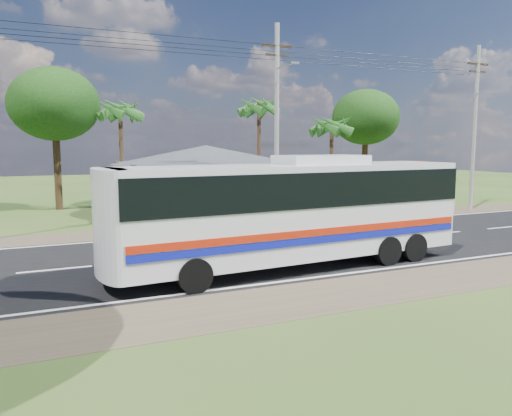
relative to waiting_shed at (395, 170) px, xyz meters
The scene contains 14 objects.
ground 15.77m from the waiting_shed, 146.82° to the right, with size 120.00×120.00×0.00m, color #2D4E1B.
road 15.77m from the waiting_shed, 146.82° to the right, with size 120.00×16.00×0.03m.
house 12.82m from the waiting_shed, 159.46° to the left, with size 12.40×10.00×5.00m.
waiting_shed is the anchor object (origin of this frame).
concrete_barrier 3.82m from the waiting_shed, 109.03° to the right, with size 7.00×0.30×0.90m, color #9E9E99.
utility_poles 10.96m from the waiting_shed, 168.97° to the right, with size 32.80×2.22×11.00m.
palm_near 5.23m from the waiting_shed, 144.46° to the left, with size 2.80×2.80×6.70m.
palm_mid 10.85m from the waiting_shed, 135.00° to the left, with size 2.80×2.80×8.20m.
palm_far 19.00m from the waiting_shed, 156.19° to the left, with size 2.80×2.80×7.70m.
tree_behind_house 23.46m from the waiting_shed, 155.66° to the left, with size 6.00×6.00×9.61m.
tree_behind_shed 8.99m from the waiting_shed, 68.20° to the left, with size 5.60×5.60×9.02m.
coach_bus 18.25m from the waiting_shed, 140.26° to the right, with size 13.20×3.57×4.05m.
motorcycle 9.35m from the waiting_shed, 162.32° to the right, with size 0.54×1.56×0.82m, color black.
person 3.23m from the waiting_shed, 105.33° to the right, with size 0.62×0.41×1.71m, color #1B3A95.
Camera 1 is at (-9.53, -18.70, 4.41)m, focal length 35.00 mm.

